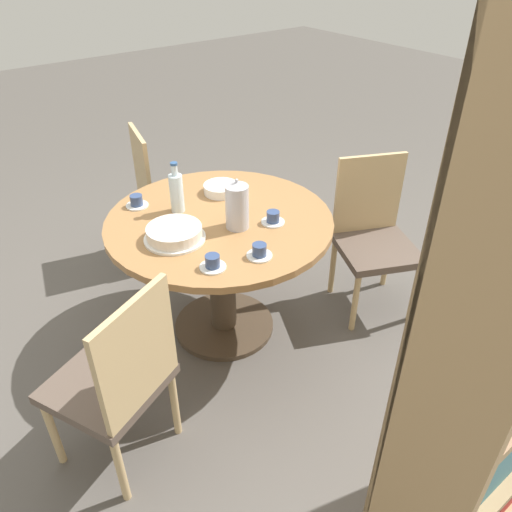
{
  "coord_description": "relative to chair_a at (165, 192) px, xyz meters",
  "views": [
    {
      "loc": [
        1.19,
        1.83,
        1.97
      ],
      "look_at": [
        0.0,
        0.3,
        0.66
      ],
      "focal_mm": 35.0,
      "sensor_mm": 36.0,
      "label": 1
    }
  ],
  "objects": [
    {
      "name": "dining_table",
      "position": [
        0.15,
        0.88,
        0.08
      ],
      "size": [
        1.15,
        1.15,
        0.73
      ],
      "color": "#473828",
      "rests_on": "ground_plane"
    },
    {
      "name": "chair_b",
      "position": [
        0.94,
        1.31,
        0.0
      ],
      "size": [
        0.56,
        0.56,
        0.9
      ],
      "rotation": [
        0.0,
        0.0,
        6.71
      ],
      "color": "tan",
      "rests_on": "ground_plane"
    },
    {
      "name": "plate_stack",
      "position": [
        -0.01,
        0.66,
        0.28
      ],
      "size": [
        0.19,
        0.19,
        0.05
      ],
      "color": "white",
      "rests_on": "dining_table"
    },
    {
      "name": "cup_c",
      "position": [
        -0.03,
        1.08,
        0.28
      ],
      "size": [
        0.12,
        0.12,
        0.06
      ],
      "color": "silver",
      "rests_on": "dining_table"
    },
    {
      "name": "cup_a",
      "position": [
        0.21,
        1.28,
        0.28
      ],
      "size": [
        0.12,
        0.12,
        0.06
      ],
      "color": "silver",
      "rests_on": "dining_table"
    },
    {
      "name": "ground_plane",
      "position": [
        0.15,
        0.88,
        -0.47
      ],
      "size": [
        14.0,
        14.0,
        0.0
      ],
      "primitive_type": "plane",
      "color": "#56514C"
    },
    {
      "name": "chair_c",
      "position": [
        -0.68,
        1.2,
        0.0
      ],
      "size": [
        0.56,
        0.56,
        0.9
      ],
      "rotation": [
        0.0,
        0.0,
        8.99
      ],
      "color": "tan",
      "rests_on": "ground_plane"
    },
    {
      "name": "cup_b",
      "position": [
        0.42,
        1.22,
        0.28
      ],
      "size": [
        0.12,
        0.12,
        0.06
      ],
      "color": "silver",
      "rests_on": "dining_table"
    },
    {
      "name": "coffee_pot",
      "position": [
        0.13,
        1.01,
        0.37
      ],
      "size": [
        0.11,
        0.11,
        0.26
      ],
      "color": "silver",
      "rests_on": "dining_table"
    },
    {
      "name": "cup_d",
      "position": [
        0.42,
        0.52,
        0.28
      ],
      "size": [
        0.12,
        0.12,
        0.06
      ],
      "color": "silver",
      "rests_on": "dining_table"
    },
    {
      "name": "chair_a",
      "position": [
        0.0,
        0.0,
        0.0
      ],
      "size": [
        0.51,
        0.51,
        0.9
      ],
      "rotation": [
        0.0,
        0.0,
        4.47
      ],
      "color": "tan",
      "rests_on": "ground_plane"
    },
    {
      "name": "cake_main",
      "position": [
        0.43,
        0.92,
        0.29
      ],
      "size": [
        0.29,
        0.29,
        0.07
      ],
      "color": "white",
      "rests_on": "dining_table"
    },
    {
      "name": "water_bottle",
      "position": [
        0.28,
        0.69,
        0.37
      ],
      "size": [
        0.07,
        0.07,
        0.27
      ],
      "color": "silver",
      "rests_on": "dining_table"
    }
  ]
}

